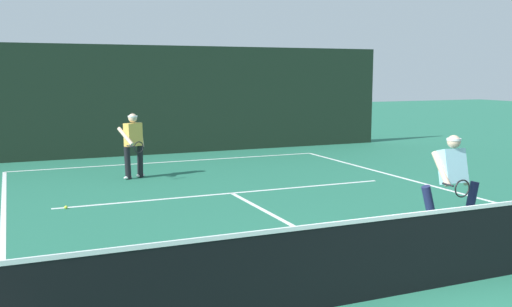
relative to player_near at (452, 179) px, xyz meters
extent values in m
plane|color=#236950|center=(-2.33, -2.02, -0.92)|extent=(80.00, 80.00, 0.00)
cube|color=white|center=(-2.33, 9.49, -0.91)|extent=(9.47, 0.10, 0.01)
cube|color=white|center=(-2.33, 4.41, -0.91)|extent=(7.72, 0.10, 0.01)
cube|color=white|center=(-2.33, 1.18, -0.91)|extent=(0.10, 6.40, 0.01)
cube|color=black|center=(-2.33, -2.02, -0.43)|extent=(10.21, 0.02, 0.97)
cube|color=white|center=(-2.33, -2.02, 0.08)|extent=(10.21, 0.03, 0.05)
cylinder|color=#1E234C|center=(0.43, -0.01, -0.50)|extent=(0.31, 0.16, 0.85)
cylinder|color=#1E234C|center=(-0.42, 0.02, -0.50)|extent=(0.38, 0.16, 0.84)
ellipsoid|color=white|center=(0.43, -0.01, -0.87)|extent=(0.26, 0.12, 0.09)
ellipsoid|color=white|center=(-0.42, 0.02, -0.87)|extent=(0.26, 0.12, 0.09)
cube|color=#9EDBEA|center=(0.01, 0.01, 0.21)|extent=(0.44, 0.38, 0.62)
cylinder|color=beige|center=(0.24, 0.00, 0.18)|extent=(0.25, 0.11, 0.64)
cylinder|color=beige|center=(-0.23, 0.02, 0.18)|extent=(0.12, 0.47, 0.57)
sphere|color=beige|center=(0.01, 0.01, 0.63)|extent=(0.22, 0.22, 0.22)
cylinder|color=white|center=(0.01, 0.01, 0.67)|extent=(0.25, 0.25, 0.04)
cylinder|color=black|center=(-0.29, -0.23, -0.04)|extent=(0.04, 0.26, 0.03)
torus|color=black|center=(-0.30, -0.57, -0.04)|extent=(0.29, 0.03, 0.29)
cylinder|color=black|center=(-3.79, 7.26, -0.50)|extent=(0.22, 0.21, 0.84)
cylinder|color=black|center=(-4.15, 7.08, -0.50)|extent=(0.23, 0.21, 0.84)
ellipsoid|color=white|center=(-3.79, 7.26, -0.87)|extent=(0.28, 0.21, 0.09)
ellipsoid|color=white|center=(-4.15, 7.08, -0.87)|extent=(0.28, 0.21, 0.09)
cube|color=#E5B24C|center=(-3.97, 7.17, 0.22)|extent=(0.50, 0.41, 0.60)
cylinder|color=beige|center=(-3.76, 7.27, 0.19)|extent=(0.20, 0.17, 0.65)
cylinder|color=beige|center=(-4.19, 7.06, 0.19)|extent=(0.35, 0.57, 0.45)
sphere|color=beige|center=(-3.97, 7.17, 0.64)|extent=(0.22, 0.22, 0.22)
cylinder|color=white|center=(-3.97, 7.17, 0.68)|extent=(0.33, 0.33, 0.04)
cylinder|color=black|center=(-4.12, 6.81, -0.03)|extent=(0.14, 0.25, 0.03)
torus|color=black|center=(-3.97, 6.51, -0.03)|extent=(0.27, 0.15, 0.29)
sphere|color=#D1E033|center=(-5.92, 4.31, -0.88)|extent=(0.07, 0.07, 0.07)
cube|color=black|center=(-2.33, 11.30, 0.88)|extent=(16.82, 0.12, 3.59)
camera|label=1|loc=(-6.85, -7.53, 1.78)|focal=40.44mm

